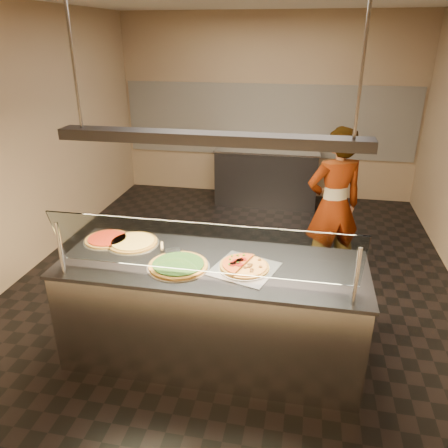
% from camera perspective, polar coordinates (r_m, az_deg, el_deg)
% --- Properties ---
extents(ground, '(5.00, 6.00, 0.02)m').
position_cam_1_polar(ground, '(5.27, 1.75, -6.69)').
color(ground, black).
rests_on(ground, ground).
extents(wall_back, '(5.00, 0.02, 3.00)m').
position_cam_1_polar(wall_back, '(7.63, 5.74, 14.81)').
color(wall_back, tan).
rests_on(wall_back, ground).
extents(wall_front, '(5.00, 0.02, 3.00)m').
position_cam_1_polar(wall_front, '(2.00, -12.25, -11.72)').
color(wall_front, tan).
rests_on(wall_front, ground).
extents(wall_left, '(0.02, 6.00, 3.00)m').
position_cam_1_polar(wall_left, '(5.65, -24.44, 9.82)').
color(wall_left, tan).
rests_on(wall_left, ground).
extents(tile_band, '(4.90, 0.02, 1.20)m').
position_cam_1_polar(tile_band, '(7.63, 5.65, 13.30)').
color(tile_band, silver).
rests_on(tile_band, wall_back).
extents(serving_counter, '(2.51, 0.94, 0.93)m').
position_cam_1_polar(serving_counter, '(3.82, -1.52, -11.20)').
color(serving_counter, '#B7B7BC').
rests_on(serving_counter, ground).
extents(sneeze_guard, '(2.27, 0.18, 0.54)m').
position_cam_1_polar(sneeze_guard, '(3.14, -3.02, -3.27)').
color(sneeze_guard, '#B7B7BC').
rests_on(sneeze_guard, serving_counter).
extents(perforated_tray, '(0.59, 0.59, 0.01)m').
position_cam_1_polar(perforated_tray, '(3.48, 2.66, -5.78)').
color(perforated_tray, silver).
rests_on(perforated_tray, serving_counter).
extents(half_pizza_pepperoni, '(0.30, 0.43, 0.05)m').
position_cam_1_polar(half_pizza_pepperoni, '(3.48, 1.16, -5.24)').
color(half_pizza_pepperoni, brown).
rests_on(half_pizza_pepperoni, perforated_tray).
extents(half_pizza_sausage, '(0.30, 0.43, 0.04)m').
position_cam_1_polar(half_pizza_sausage, '(3.46, 4.21, -5.63)').
color(half_pizza_sausage, brown).
rests_on(half_pizza_sausage, perforated_tray).
extents(pizza_spinach, '(0.50, 0.50, 0.03)m').
position_cam_1_polar(pizza_spinach, '(3.52, -5.98, -5.35)').
color(pizza_spinach, silver).
rests_on(pizza_spinach, serving_counter).
extents(pizza_cheese, '(0.46, 0.46, 0.03)m').
position_cam_1_polar(pizza_cheese, '(3.96, -11.79, -2.32)').
color(pizza_cheese, silver).
rests_on(pizza_cheese, serving_counter).
extents(pizza_tomato, '(0.42, 0.42, 0.03)m').
position_cam_1_polar(pizza_tomato, '(4.08, -14.97, -1.87)').
color(pizza_tomato, silver).
rests_on(pizza_tomato, serving_counter).
extents(pizza_spatula, '(0.24, 0.22, 0.02)m').
position_cam_1_polar(pizza_spatula, '(3.78, -7.51, -3.08)').
color(pizza_spatula, '#B7B7BC').
rests_on(pizza_spatula, pizza_spinach).
extents(prep_table, '(1.69, 0.74, 0.93)m').
position_cam_1_polar(prep_table, '(7.40, 5.61, 6.33)').
color(prep_table, '#38383D').
rests_on(prep_table, ground).
extents(worker, '(0.76, 0.64, 1.77)m').
position_cam_1_polar(worker, '(5.00, 14.11, 2.28)').
color(worker, '#3E3B45').
rests_on(worker, ground).
extents(heat_lamp_housing, '(2.30, 0.18, 0.08)m').
position_cam_1_polar(heat_lamp_housing, '(3.21, -1.81, 11.12)').
color(heat_lamp_housing, '#38383D').
rests_on(heat_lamp_housing, ceiling).
extents(lamp_rod_left, '(0.02, 0.02, 1.01)m').
position_cam_1_polar(lamp_rod_left, '(3.50, -19.17, 19.97)').
color(lamp_rod_left, '#B7B7BC').
rests_on(lamp_rod_left, ceiling).
extents(lamp_rod_right, '(0.02, 0.02, 1.01)m').
position_cam_1_polar(lamp_rod_right, '(3.08, 17.74, 19.82)').
color(lamp_rod_right, '#B7B7BC').
rests_on(lamp_rod_right, ceiling).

